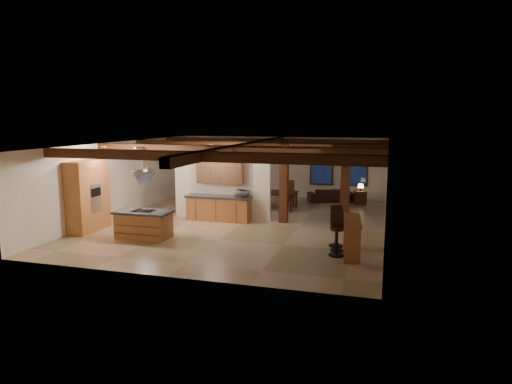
# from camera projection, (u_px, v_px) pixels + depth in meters

# --- Properties ---
(ground) EXTENTS (12.00, 12.00, 0.00)m
(ground) POSITION_uv_depth(u_px,v_px,m) (243.00, 223.00, 16.73)
(ground) COLOR tan
(ground) RESTS_ON ground
(room_walls) EXTENTS (12.00, 12.00, 12.00)m
(room_walls) POSITION_uv_depth(u_px,v_px,m) (243.00, 175.00, 16.44)
(room_walls) COLOR silver
(room_walls) RESTS_ON ground
(ceiling_beams) EXTENTS (10.00, 12.00, 0.28)m
(ceiling_beams) POSITION_uv_depth(u_px,v_px,m) (243.00, 147.00, 16.28)
(ceiling_beams) COLOR #3A1D0E
(ceiling_beams) RESTS_ON room_walls
(timber_posts) EXTENTS (2.50, 0.30, 2.90)m
(timber_posts) POSITION_uv_depth(u_px,v_px,m) (314.00, 176.00, 16.23)
(timber_posts) COLOR #3A1D0E
(timber_posts) RESTS_ON ground
(partition_wall) EXTENTS (3.80, 0.18, 2.20)m
(partition_wall) POSITION_uv_depth(u_px,v_px,m) (222.00, 190.00, 17.30)
(partition_wall) COLOR silver
(partition_wall) RESTS_ON ground
(pantry_cabinet) EXTENTS (0.67, 1.60, 2.40)m
(pantry_cabinet) POSITION_uv_depth(u_px,v_px,m) (88.00, 196.00, 15.35)
(pantry_cabinet) COLOR #A15734
(pantry_cabinet) RESTS_ON ground
(back_counter) EXTENTS (2.50, 0.66, 0.94)m
(back_counter) POSITION_uv_depth(u_px,v_px,m) (219.00, 208.00, 17.03)
(back_counter) COLOR #A15734
(back_counter) RESTS_ON ground
(upper_display_cabinet) EXTENTS (1.80, 0.36, 0.95)m
(upper_display_cabinet) POSITION_uv_depth(u_px,v_px,m) (220.00, 171.00, 17.00)
(upper_display_cabinet) COLOR #A15734
(upper_display_cabinet) RESTS_ON partition_wall
(range_hood) EXTENTS (1.10, 1.10, 1.40)m
(range_hood) POSITION_uv_depth(u_px,v_px,m) (142.00, 183.00, 14.38)
(range_hood) COLOR silver
(range_hood) RESTS_ON room_walls
(back_windows) EXTENTS (2.70, 0.07, 1.70)m
(back_windows) POSITION_uv_depth(u_px,v_px,m) (339.00, 168.00, 21.34)
(back_windows) COLOR #3A1D0E
(back_windows) RESTS_ON room_walls
(framed_art) EXTENTS (0.65, 0.05, 0.85)m
(framed_art) POSITION_uv_depth(u_px,v_px,m) (251.00, 161.00, 22.49)
(framed_art) COLOR #3A1D0E
(framed_art) RESTS_ON room_walls
(recessed_cans) EXTENTS (3.16, 2.46, 0.03)m
(recessed_cans) POSITION_uv_depth(u_px,v_px,m) (153.00, 146.00, 15.13)
(recessed_cans) COLOR silver
(recessed_cans) RESTS_ON room_walls
(kitchen_island) EXTENTS (1.79, 0.96, 0.89)m
(kitchen_island) POSITION_uv_depth(u_px,v_px,m) (144.00, 224.00, 14.59)
(kitchen_island) COLOR #A15734
(kitchen_island) RESTS_ON ground
(dining_table) EXTENTS (2.08, 1.23, 0.71)m
(dining_table) POSITION_uv_depth(u_px,v_px,m) (272.00, 200.00, 19.35)
(dining_table) COLOR #401E10
(dining_table) RESTS_ON ground
(sofa) EXTENTS (2.19, 1.47, 0.59)m
(sofa) POSITION_uv_depth(u_px,v_px,m) (331.00, 195.00, 20.94)
(sofa) COLOR black
(sofa) RESTS_ON ground
(microwave) EXTENTS (0.52, 0.42, 0.25)m
(microwave) POSITION_uv_depth(u_px,v_px,m) (241.00, 194.00, 16.69)
(microwave) COLOR #B7B7BC
(microwave) RESTS_ON back_counter
(bar_counter) EXTENTS (0.66, 1.94, 1.00)m
(bar_counter) POSITION_uv_depth(u_px,v_px,m) (352.00, 231.00, 12.81)
(bar_counter) COLOR #A15734
(bar_counter) RESTS_ON ground
(side_table) EXTENTS (0.59, 0.59, 0.60)m
(side_table) POSITION_uv_depth(u_px,v_px,m) (360.00, 198.00, 20.26)
(side_table) COLOR #3A1D0E
(side_table) RESTS_ON ground
(table_lamp) EXTENTS (0.28, 0.28, 0.33)m
(table_lamp) POSITION_uv_depth(u_px,v_px,m) (361.00, 186.00, 20.18)
(table_lamp) COLOR black
(table_lamp) RESTS_ON side_table
(bar_stool_a) EXTENTS (0.43, 0.44, 1.23)m
(bar_stool_a) POSITION_uv_depth(u_px,v_px,m) (337.00, 234.00, 12.67)
(bar_stool_a) COLOR black
(bar_stool_a) RESTS_ON ground
(bar_stool_b) EXTENTS (0.40, 0.41, 1.09)m
(bar_stool_b) POSITION_uv_depth(u_px,v_px,m) (337.00, 232.00, 13.15)
(bar_stool_b) COLOR black
(bar_stool_b) RESTS_ON ground
(bar_stool_c) EXTENTS (0.42, 0.44, 1.22)m
(bar_stool_c) POSITION_uv_depth(u_px,v_px,m) (336.00, 226.00, 13.62)
(bar_stool_c) COLOR black
(bar_stool_c) RESTS_ON ground
(dining_chairs) EXTENTS (1.96, 1.96, 1.16)m
(dining_chairs) POSITION_uv_depth(u_px,v_px,m) (273.00, 195.00, 19.32)
(dining_chairs) COLOR #3A1D0E
(dining_chairs) RESTS_ON ground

